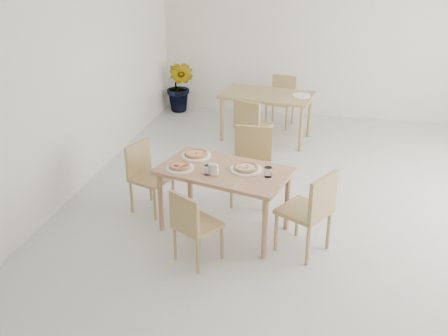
% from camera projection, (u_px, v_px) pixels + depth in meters
% --- Properties ---
extents(main_table, '(1.54, 1.10, 0.75)m').
position_uv_depth(main_table, '(224.00, 177.00, 5.68)').
color(main_table, '#A67555').
rests_on(main_table, ground).
extents(chair_south, '(0.54, 0.54, 0.80)m').
position_uv_depth(chair_south, '(192.00, 223.00, 5.18)').
color(chair_south, '#A18850').
rests_on(chair_south, ground).
extents(chair_north, '(0.48, 0.48, 0.93)m').
position_uv_depth(chair_north, '(252.00, 159.00, 6.41)').
color(chair_north, '#A18850').
rests_on(chair_north, ground).
extents(chair_west, '(0.53, 0.53, 0.84)m').
position_uv_depth(chair_west, '(146.00, 172.00, 6.21)').
color(chair_west, '#A18850').
rests_on(chair_west, ground).
extents(chair_east, '(0.62, 0.62, 0.93)m').
position_uv_depth(chair_east, '(311.00, 208.00, 5.31)').
color(chair_east, '#A18850').
rests_on(chair_east, ground).
extents(plate_margherita, '(0.34, 0.34, 0.02)m').
position_uv_depth(plate_margherita, '(196.00, 155.00, 5.97)').
color(plate_margherita, white).
rests_on(plate_margherita, main_table).
extents(plate_mushroom, '(0.34, 0.34, 0.02)m').
position_uv_depth(plate_mushroom, '(246.00, 169.00, 5.62)').
color(plate_mushroom, white).
rests_on(plate_mushroom, main_table).
extents(plate_pepperoni, '(0.30, 0.30, 0.02)m').
position_uv_depth(plate_pepperoni, '(180.00, 168.00, 5.66)').
color(plate_pepperoni, white).
rests_on(plate_pepperoni, main_table).
extents(pizza_margherita, '(0.35, 0.35, 0.03)m').
position_uv_depth(pizza_margherita, '(196.00, 154.00, 5.96)').
color(pizza_margherita, '#E4AD6B').
rests_on(pizza_margherita, plate_margherita).
extents(pizza_mushroom, '(0.30, 0.30, 0.03)m').
position_uv_depth(pizza_mushroom, '(246.00, 168.00, 5.61)').
color(pizza_mushroom, '#E4AD6B').
rests_on(pizza_mushroom, plate_mushroom).
extents(pizza_pepperoni, '(0.31, 0.31, 0.03)m').
position_uv_depth(pizza_pepperoni, '(180.00, 166.00, 5.65)').
color(pizza_pepperoni, '#E4AD6B').
rests_on(pizza_pepperoni, plate_pepperoni).
extents(tumbler_a, '(0.08, 0.08, 0.11)m').
position_uv_depth(tumbler_a, '(268.00, 172.00, 5.45)').
color(tumbler_a, white).
rests_on(tumbler_a, main_table).
extents(tumbler_b, '(0.08, 0.08, 0.11)m').
position_uv_depth(tumbler_b, '(208.00, 170.00, 5.51)').
color(tumbler_b, white).
rests_on(tumbler_b, main_table).
extents(napkin_holder, '(0.12, 0.07, 0.13)m').
position_uv_depth(napkin_holder, '(213.00, 170.00, 5.49)').
color(napkin_holder, silver).
rests_on(napkin_holder, main_table).
extents(fork_a, '(0.04, 0.18, 0.01)m').
position_uv_depth(fork_a, '(220.00, 161.00, 5.83)').
color(fork_a, silver).
rests_on(fork_a, main_table).
extents(fork_b, '(0.12, 0.17, 0.01)m').
position_uv_depth(fork_b, '(237.00, 185.00, 5.29)').
color(fork_b, silver).
rests_on(fork_b, main_table).
extents(second_table, '(1.50, 0.97, 0.75)m').
position_uv_depth(second_table, '(267.00, 99.00, 8.27)').
color(second_table, '#A18850').
rests_on(second_table, ground).
extents(chair_back_s, '(0.56, 0.56, 0.86)m').
position_uv_depth(chair_back_s, '(251.00, 123.00, 7.73)').
color(chair_back_s, '#A18850').
rests_on(chair_back_s, ground).
extents(chair_back_n, '(0.49, 0.49, 0.85)m').
position_uv_depth(chair_back_n, '(282.00, 97.00, 8.95)').
color(chair_back_n, '#A18850').
rests_on(chair_back_n, ground).
extents(plate_empty, '(0.28, 0.28, 0.02)m').
position_uv_depth(plate_empty, '(301.00, 95.00, 8.12)').
color(plate_empty, white).
rests_on(plate_empty, second_table).
extents(potted_plant, '(0.63, 0.57, 0.95)m').
position_uv_depth(potted_plant, '(180.00, 86.00, 9.61)').
color(potted_plant, '#1E6420').
rests_on(potted_plant, ground).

